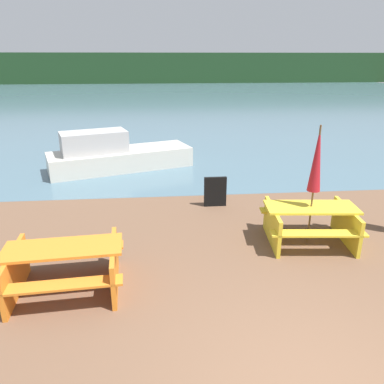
% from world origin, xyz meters
% --- Properties ---
extents(water, '(60.00, 50.00, 0.00)m').
position_xyz_m(water, '(0.00, 31.52, -0.00)').
color(water, slate).
rests_on(water, ground_plane).
extents(far_treeline, '(80.00, 1.60, 4.00)m').
position_xyz_m(far_treeline, '(0.00, 51.52, 2.00)').
color(far_treeline, '#1E3D1E').
rests_on(far_treeline, water).
extents(picnic_table_orange, '(1.89, 1.51, 0.76)m').
position_xyz_m(picnic_table_orange, '(-3.12, 2.45, 0.46)').
color(picnic_table_orange, orange).
rests_on(picnic_table_orange, ground_plane).
extents(picnic_table_yellow, '(1.87, 1.53, 0.77)m').
position_xyz_m(picnic_table_yellow, '(1.33, 3.69, 0.47)').
color(picnic_table_yellow, yellow).
rests_on(picnic_table_yellow, ground_plane).
extents(umbrella_crimson, '(0.25, 0.25, 2.35)m').
position_xyz_m(umbrella_crimson, '(1.33, 3.69, 1.70)').
color(umbrella_crimson, brown).
rests_on(umbrella_crimson, ground_plane).
extents(boat, '(4.80, 2.83, 1.30)m').
position_xyz_m(boat, '(-3.04, 9.27, 0.48)').
color(boat, beige).
rests_on(boat, water).
extents(signboard, '(0.55, 0.08, 0.75)m').
position_xyz_m(signboard, '(-0.24, 5.76, 0.38)').
color(signboard, black).
rests_on(signboard, ground_plane).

